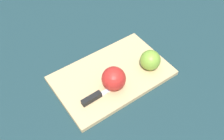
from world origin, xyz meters
The scene contains 5 objects.
ground_plane centered at (0.00, 0.00, 0.00)m, with size 4.00×4.00×0.00m, color #193338.
cutting_board centered at (0.00, 0.00, 0.01)m, with size 0.39×0.29×0.01m.
apple_half_left centered at (-0.10, 0.07, 0.05)m, with size 0.06×0.06×0.06m.
apple_half_right centered at (0.03, 0.04, 0.05)m, with size 0.07×0.07×0.07m.
knife centered at (0.10, 0.03, 0.02)m, with size 0.15×0.04×0.02m.
Camera 1 is at (0.38, 0.36, 0.64)m, focal length 42.00 mm.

